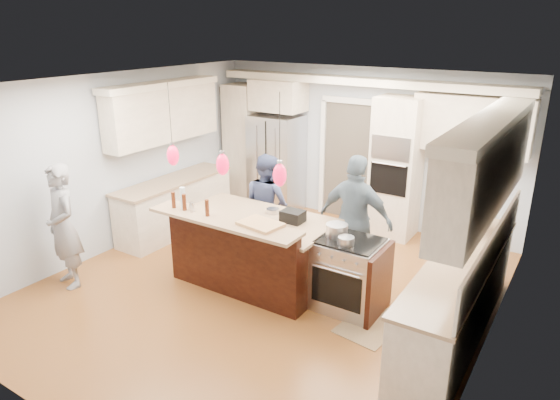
# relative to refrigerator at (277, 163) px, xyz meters

# --- Properties ---
(ground_plane) EXTENTS (6.00, 6.00, 0.00)m
(ground_plane) POSITION_rel_refrigerator_xyz_m (1.55, -2.64, -0.90)
(ground_plane) COLOR brown
(ground_plane) RESTS_ON ground
(room_shell) EXTENTS (5.54, 6.04, 2.72)m
(room_shell) POSITION_rel_refrigerator_xyz_m (1.55, -2.64, 0.92)
(room_shell) COLOR #B2BCC6
(room_shell) RESTS_ON ground
(refrigerator) EXTENTS (0.90, 0.70, 1.80)m
(refrigerator) POSITION_rel_refrigerator_xyz_m (0.00, 0.00, 0.00)
(refrigerator) COLOR #B7B7BC
(refrigerator) RESTS_ON ground
(oven_column) EXTENTS (0.72, 0.69, 2.30)m
(oven_column) POSITION_rel_refrigerator_xyz_m (2.30, 0.03, 0.25)
(oven_column) COLOR beige
(oven_column) RESTS_ON ground
(back_upper_cabinets) EXTENTS (5.30, 0.61, 2.54)m
(back_upper_cabinets) POSITION_rel_refrigerator_xyz_m (0.80, 0.12, 0.77)
(back_upper_cabinets) COLOR beige
(back_upper_cabinets) RESTS_ON ground
(right_counter_run) EXTENTS (0.64, 3.10, 2.51)m
(right_counter_run) POSITION_rel_refrigerator_xyz_m (3.99, -2.34, 0.16)
(right_counter_run) COLOR beige
(right_counter_run) RESTS_ON ground
(left_cabinets) EXTENTS (0.64, 2.30, 2.51)m
(left_cabinets) POSITION_rel_refrigerator_xyz_m (-0.89, -1.84, 0.16)
(left_cabinets) COLOR beige
(left_cabinets) RESTS_ON ground
(kitchen_island) EXTENTS (2.10, 1.46, 1.12)m
(kitchen_island) POSITION_rel_refrigerator_xyz_m (1.30, -2.57, -0.41)
(kitchen_island) COLOR black
(kitchen_island) RESTS_ON ground
(island_range) EXTENTS (0.82, 0.71, 0.92)m
(island_range) POSITION_rel_refrigerator_xyz_m (2.71, -2.49, -0.44)
(island_range) COLOR #B7B7BC
(island_range) RESTS_ON ground
(pendant_lights) EXTENTS (1.75, 0.15, 1.03)m
(pendant_lights) POSITION_rel_refrigerator_xyz_m (1.30, -3.15, 0.90)
(pendant_lights) COLOR black
(pendant_lights) RESTS_ON ground
(person_bar_end) EXTENTS (0.70, 0.55, 1.69)m
(person_bar_end) POSITION_rel_refrigerator_xyz_m (-0.75, -4.00, -0.06)
(person_bar_end) COLOR gray
(person_bar_end) RESTS_ON ground
(person_far_left) EXTENTS (0.89, 0.77, 1.56)m
(person_far_left) POSITION_rel_refrigerator_xyz_m (0.91, -1.66, -0.12)
(person_far_left) COLOR navy
(person_far_left) RESTS_ON ground
(person_far_right) EXTENTS (1.04, 0.44, 1.77)m
(person_far_right) POSITION_rel_refrigerator_xyz_m (2.43, -1.79, -0.01)
(person_far_right) COLOR slate
(person_far_right) RESTS_ON ground
(person_range_side) EXTENTS (0.92, 1.12, 1.51)m
(person_range_side) POSITION_rel_refrigerator_xyz_m (3.78, -1.34, -0.15)
(person_range_side) COLOR #A090C2
(person_range_side) RESTS_ON ground
(floor_rug) EXTENTS (0.70, 0.93, 0.01)m
(floor_rug) POSITION_rel_refrigerator_xyz_m (3.11, -2.70, -0.89)
(floor_rug) COLOR #88694A
(floor_rug) RESTS_ON ground
(water_bottle) EXTENTS (0.07, 0.07, 0.29)m
(water_bottle) POSITION_rel_refrigerator_xyz_m (0.64, -3.17, 0.36)
(water_bottle) COLOR silver
(water_bottle) RESTS_ON kitchen_island
(beer_bottle_a) EXTENTS (0.07, 0.07, 0.21)m
(beer_bottle_a) POSITION_rel_refrigerator_xyz_m (0.51, -3.21, 0.33)
(beer_bottle_a) COLOR #4A1E0D
(beer_bottle_a) RESTS_ON kitchen_island
(beer_bottle_b) EXTENTS (0.06, 0.06, 0.21)m
(beer_bottle_b) POSITION_rel_refrigerator_xyz_m (0.69, -3.20, 0.33)
(beer_bottle_b) COLOR #4A1E0D
(beer_bottle_b) RESTS_ON kitchen_island
(beer_bottle_c) EXTENTS (0.06, 0.06, 0.21)m
(beer_bottle_c) POSITION_rel_refrigerator_xyz_m (1.07, -3.20, 0.33)
(beer_bottle_c) COLOR #4A1E0D
(beer_bottle_c) RESTS_ON kitchen_island
(drink_can) EXTENTS (0.07, 0.07, 0.12)m
(drink_can) POSITION_rel_refrigerator_xyz_m (0.80, -3.19, 0.28)
(drink_can) COLOR #B7B7BC
(drink_can) RESTS_ON kitchen_island
(cutting_board) EXTENTS (0.54, 0.42, 0.04)m
(cutting_board) POSITION_rel_refrigerator_xyz_m (1.80, -3.11, 0.24)
(cutting_board) COLOR tan
(cutting_board) RESTS_ON kitchen_island
(pot_large) EXTENTS (0.27, 0.27, 0.16)m
(pot_large) POSITION_rel_refrigerator_xyz_m (2.49, -2.48, 0.10)
(pot_large) COLOR #B7B7BC
(pot_large) RESTS_ON island_range
(pot_small) EXTENTS (0.19, 0.19, 0.10)m
(pot_small) POSITION_rel_refrigerator_xyz_m (2.70, -2.64, 0.07)
(pot_small) COLOR #B7B7BC
(pot_small) RESTS_ON island_range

